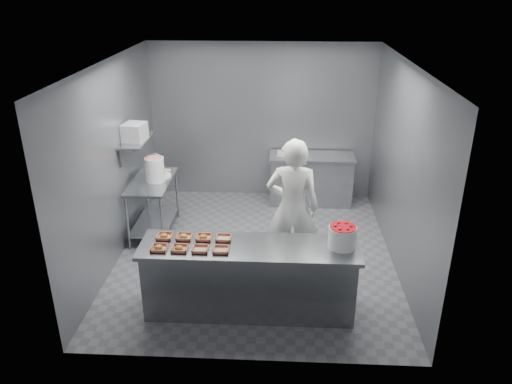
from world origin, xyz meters
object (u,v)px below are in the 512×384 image
(tray_7, at_px, (224,238))
(strawberry_tub, at_px, (342,236))
(tray_0, at_px, (159,248))
(tray_1, at_px, (180,248))
(tray_3, at_px, (221,250))
(tray_5, at_px, (184,237))
(appliance, at_px, (135,132))
(prep_table, at_px, (153,198))
(glaze_bucket, at_px, (155,169))
(back_counter, at_px, (311,179))
(worker, at_px, (293,208))
(tray_4, at_px, (164,236))
(tray_6, at_px, (204,237))
(service_counter, at_px, (249,278))
(tray_2, at_px, (200,249))

(tray_7, height_order, strawberry_tub, strawberry_tub)
(tray_0, distance_m, tray_1, 0.24)
(tray_3, distance_m, tray_5, 0.56)
(tray_1, bearing_deg, tray_0, 180.00)
(tray_0, height_order, appliance, appliance)
(tray_7, bearing_deg, tray_1, -149.81)
(tray_0, distance_m, strawberry_tub, 2.13)
(prep_table, bearing_deg, glaze_bucket, -6.16)
(tray_3, height_order, glaze_bucket, glaze_bucket)
(tray_7, bearing_deg, back_counter, 68.64)
(tray_3, height_order, strawberry_tub, strawberry_tub)
(worker, bearing_deg, appliance, -18.38)
(tray_4, height_order, glaze_bucket, glaze_bucket)
(back_counter, distance_m, tray_6, 3.47)
(prep_table, height_order, worker, worker)
(prep_table, distance_m, tray_0, 2.20)
(tray_3, height_order, tray_7, same)
(worker, height_order, appliance, worker)
(back_counter, height_order, appliance, appliance)
(tray_4, xyz_separation_m, strawberry_tub, (2.12, -0.11, 0.12))
(back_counter, xyz_separation_m, tray_4, (-1.94, -3.11, 0.47))
(tray_7, height_order, glaze_bucket, glaze_bucket)
(service_counter, bearing_deg, prep_table, 130.24)
(tray_1, height_order, tray_4, same)
(tray_5, bearing_deg, tray_1, -90.00)
(tray_2, bearing_deg, prep_table, 117.62)
(tray_3, xyz_separation_m, tray_4, (-0.72, 0.28, 0.00))
(strawberry_tub, bearing_deg, tray_7, 175.49)
(tray_5, distance_m, tray_6, 0.24)
(tray_0, height_order, tray_3, tray_0)
(glaze_bucket, bearing_deg, back_counter, 27.82)
(tray_3, relative_size, appliance, 0.55)
(tray_2, relative_size, strawberry_tub, 0.58)
(prep_table, relative_size, tray_1, 6.40)
(tray_7, bearing_deg, tray_5, -180.00)
(tray_5, relative_size, tray_7, 1.00)
(appliance, bearing_deg, worker, -14.14)
(back_counter, distance_m, tray_4, 3.69)
(tray_0, relative_size, tray_1, 1.00)
(tray_4, distance_m, appliance, 2.07)
(back_counter, bearing_deg, tray_2, -113.24)
(tray_4, distance_m, glaze_bucket, 1.89)
(tray_7, relative_size, worker, 0.10)
(back_counter, bearing_deg, glaze_bucket, -152.18)
(tray_2, height_order, tray_3, same)
(service_counter, bearing_deg, tray_3, -156.05)
(back_counter, height_order, tray_7, tray_7)
(back_counter, height_order, strawberry_tub, strawberry_tub)
(tray_4, height_order, tray_7, tray_4)
(prep_table, distance_m, tray_5, 2.03)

